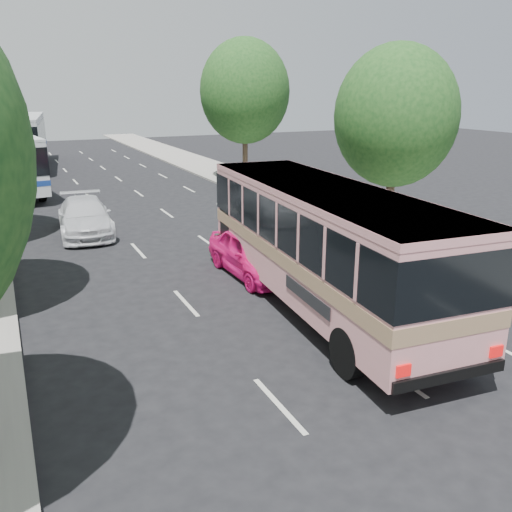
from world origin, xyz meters
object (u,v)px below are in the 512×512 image
pink_taxi (253,253)px  pink_bus (322,234)px  white_pickup (85,217)px  tour_coach_rear (23,137)px  tour_coach_front (4,157)px

pink_taxi → pink_bus: bearing=-81.9°
white_pickup → tour_coach_rear: bearing=97.4°
white_pickup → tour_coach_rear: tour_coach_rear is taller
white_pickup → pink_bus: bearing=-62.5°
pink_taxi → white_pickup: (-4.34, 8.08, -0.01)m
white_pickup → tour_coach_rear: (-1.16, 23.15, 1.68)m
pink_bus → tour_coach_rear: 35.19m
pink_bus → tour_coach_front: bearing=112.5°
pink_taxi → white_pickup: bearing=117.3°
pink_taxi → white_pickup: 9.18m
pink_bus → pink_taxi: bearing=103.7°
white_pickup → tour_coach_rear: 23.24m
pink_taxi → tour_coach_front: (-7.15, 20.41, 1.38)m
pink_bus → tour_coach_rear: bearing=104.5°
white_pickup → tour_coach_front: (-2.81, 12.33, 1.38)m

